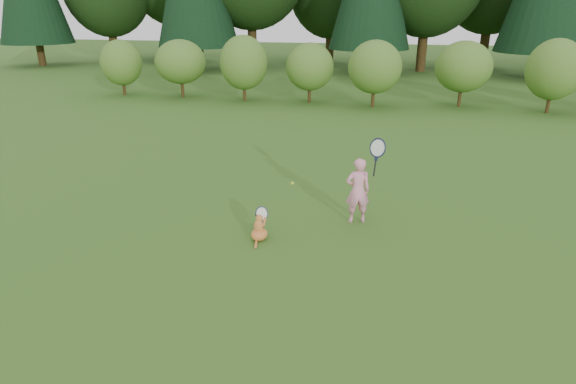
# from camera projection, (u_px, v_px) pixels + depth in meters

# --- Properties ---
(ground) EXTENTS (100.00, 100.00, 0.00)m
(ground) POSITION_uv_depth(u_px,v_px,m) (267.00, 245.00, 8.37)
(ground) COLOR #285919
(ground) RESTS_ON ground
(shrub_row) EXTENTS (28.00, 3.00, 2.80)m
(shrub_row) POSITION_uv_depth(u_px,v_px,m) (346.00, 71.00, 19.72)
(shrub_row) COLOR #517A26
(shrub_row) RESTS_ON ground
(child) EXTENTS (0.76, 0.52, 1.90)m
(child) POSITION_uv_depth(u_px,v_px,m) (358.00, 189.00, 9.04)
(child) COLOR pink
(child) RESTS_ON ground
(cat) EXTENTS (0.41, 0.71, 0.65)m
(cat) POSITION_uv_depth(u_px,v_px,m) (259.00, 226.00, 8.49)
(cat) COLOR orange
(cat) RESTS_ON ground
(tennis_ball) EXTENTS (0.06, 0.06, 0.06)m
(tennis_ball) POSITION_uv_depth(u_px,v_px,m) (292.00, 183.00, 9.49)
(tennis_ball) COLOR #BCD419
(tennis_ball) RESTS_ON ground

